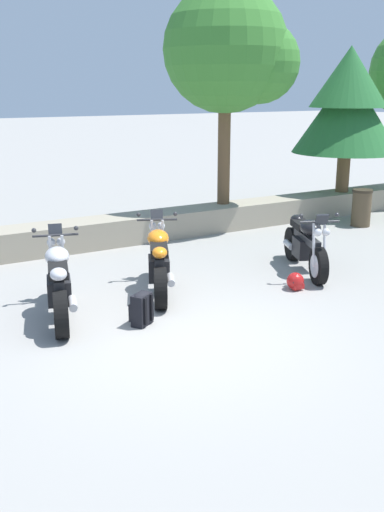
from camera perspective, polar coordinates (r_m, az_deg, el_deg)
ground_plane at (r=7.74m, az=-1.40°, el=-7.70°), size 120.00×120.00×0.00m
stone_wall at (r=11.87m, az=-12.66°, el=1.78°), size 36.00×0.80×0.55m
motorcycle_silver_near_left at (r=8.40m, az=-12.77°, el=-2.62°), size 0.88×2.02×1.18m
motorcycle_orange_centre at (r=9.20m, az=-3.23°, el=-0.60°), size 1.10×1.93×1.18m
motorcycle_black_far_right at (r=10.40m, az=10.99°, el=1.08°), size 1.05×1.96×1.18m
rider_backpack at (r=8.01m, az=-4.93°, el=-5.03°), size 0.35×0.34×0.47m
rider_helmet at (r=9.53m, az=10.02°, el=-2.44°), size 0.28×0.28×0.28m
leafy_tree_far_left at (r=13.38m, az=3.97°, el=19.07°), size 2.83×2.70×4.71m
pine_tree_mid_left at (r=15.44m, az=14.89°, el=14.19°), size 2.65×2.65×3.55m
trash_bin at (r=14.24m, az=16.11°, el=4.52°), size 0.46×0.46×0.86m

